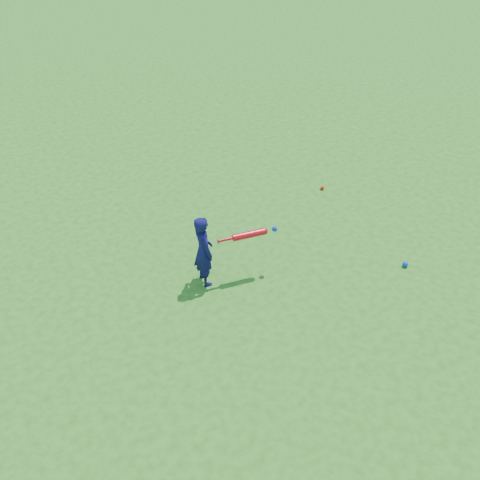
% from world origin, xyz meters
% --- Properties ---
extents(ground, '(80.00, 80.00, 0.00)m').
position_xyz_m(ground, '(0.00, 0.00, 0.00)').
color(ground, '#26711B').
rests_on(ground, ground).
extents(child, '(0.25, 0.38, 1.02)m').
position_xyz_m(child, '(0.47, -0.37, 0.51)').
color(child, '#100F47').
rests_on(child, ground).
extents(ground_ball_red, '(0.07, 0.07, 0.07)m').
position_xyz_m(ground_ball_red, '(3.18, 0.90, 0.03)').
color(ground_ball_red, red).
rests_on(ground_ball_red, ground).
extents(ground_ball_blue, '(0.08, 0.08, 0.08)m').
position_xyz_m(ground_ball_blue, '(3.07, -1.33, 0.04)').
color(ground_ball_blue, '#0C35CD').
rests_on(ground_ball_blue, ground).
extents(bat_swing, '(0.82, 0.15, 0.09)m').
position_xyz_m(bat_swing, '(1.10, -0.50, 0.65)').
color(bat_swing, red).
rests_on(bat_swing, ground).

